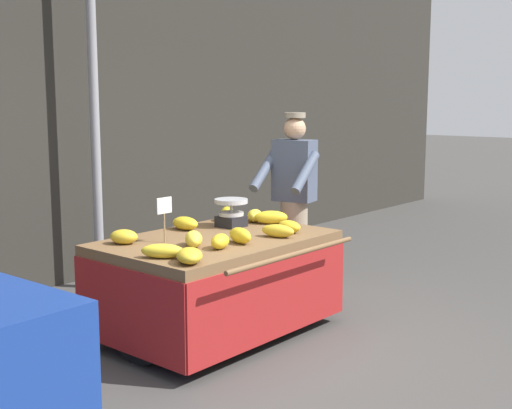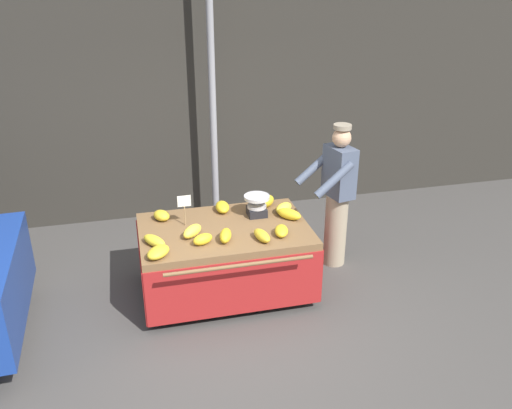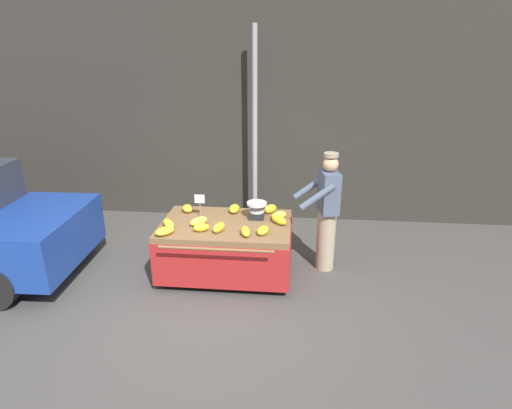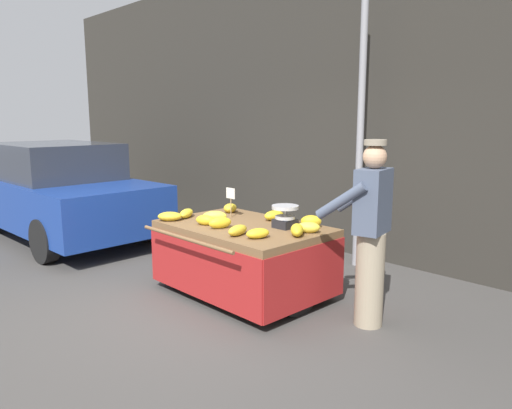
{
  "view_description": "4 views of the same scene",
  "coord_description": "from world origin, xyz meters",
  "px_view_note": "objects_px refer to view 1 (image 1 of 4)",
  "views": [
    {
      "loc": [
        -3.55,
        -2.82,
        1.83
      ],
      "look_at": [
        0.47,
        0.61,
        1.01
      ],
      "focal_mm": 47.49,
      "sensor_mm": 36.0,
      "label": 1
    },
    {
      "loc": [
        -0.74,
        -4.16,
        3.27
      ],
      "look_at": [
        0.53,
        0.89,
        0.94
      ],
      "focal_mm": 37.32,
      "sensor_mm": 36.0,
      "label": 2
    },
    {
      "loc": [
        1.08,
        -4.56,
        3.08
      ],
      "look_at": [
        0.56,
        0.82,
        1.04
      ],
      "focal_mm": 30.06,
      "sensor_mm": 36.0,
      "label": 3
    },
    {
      "loc": [
        3.88,
        -2.66,
        1.9
      ],
      "look_at": [
        0.28,
        0.8,
        1.01
      ],
      "focal_mm": 34.05,
      "sensor_mm": 36.0,
      "label": 4
    }
  ],
  "objects_px": {
    "weighing_scale": "(231,213)",
    "vendor_person": "(294,202)",
    "banana_bunch_9": "(190,256)",
    "banana_bunch_2": "(255,216)",
    "banana_bunch_11": "(185,223)",
    "banana_bunch_1": "(227,214)",
    "banana_bunch_5": "(194,239)",
    "street_pole": "(95,116)",
    "banana_bunch_7": "(240,236)",
    "banana_bunch_6": "(278,231)",
    "banana_cart": "(217,263)",
    "banana_bunch_10": "(289,226)",
    "banana_bunch_3": "(163,251)",
    "banana_bunch_8": "(271,217)",
    "banana_bunch_0": "(124,237)",
    "price_sign": "(164,210)",
    "banana_bunch_4": "(220,241)"
  },
  "relations": [
    {
      "from": "banana_cart",
      "to": "banana_bunch_6",
      "type": "distance_m",
      "value": 0.54
    },
    {
      "from": "banana_bunch_1",
      "to": "banana_bunch_5",
      "type": "height_order",
      "value": "banana_bunch_1"
    },
    {
      "from": "banana_bunch_6",
      "to": "banana_bunch_9",
      "type": "bearing_deg",
      "value": -175.08
    },
    {
      "from": "banana_bunch_1",
      "to": "banana_bunch_6",
      "type": "relative_size",
      "value": 0.8
    },
    {
      "from": "banana_bunch_8",
      "to": "banana_bunch_10",
      "type": "bearing_deg",
      "value": -118.68
    },
    {
      "from": "banana_bunch_7",
      "to": "banana_bunch_10",
      "type": "xyz_separation_m",
      "value": [
        0.57,
        -0.02,
        -0.01
      ]
    },
    {
      "from": "banana_bunch_10",
      "to": "price_sign",
      "type": "bearing_deg",
      "value": 153.37
    },
    {
      "from": "banana_bunch_6",
      "to": "vendor_person",
      "type": "distance_m",
      "value": 1.25
    },
    {
      "from": "banana_bunch_0",
      "to": "banana_bunch_6",
      "type": "height_order",
      "value": "banana_bunch_0"
    },
    {
      "from": "banana_bunch_2",
      "to": "banana_bunch_8",
      "type": "distance_m",
      "value": 0.18
    },
    {
      "from": "banana_bunch_11",
      "to": "banana_bunch_5",
      "type": "bearing_deg",
      "value": -128.24
    },
    {
      "from": "banana_bunch_9",
      "to": "street_pole",
      "type": "bearing_deg",
      "value": 67.44
    },
    {
      "from": "street_pole",
      "to": "price_sign",
      "type": "xyz_separation_m",
      "value": [
        -0.6,
        -1.64,
        -0.66
      ]
    },
    {
      "from": "banana_bunch_6",
      "to": "vendor_person",
      "type": "xyz_separation_m",
      "value": [
        1.06,
        0.66,
        0.04
      ]
    },
    {
      "from": "banana_bunch_0",
      "to": "banana_bunch_9",
      "type": "xyz_separation_m",
      "value": [
        -0.1,
        -0.8,
        -0.0
      ]
    },
    {
      "from": "banana_bunch_8",
      "to": "banana_bunch_11",
      "type": "distance_m",
      "value": 0.76
    },
    {
      "from": "banana_bunch_2",
      "to": "banana_bunch_8",
      "type": "bearing_deg",
      "value": -88.03
    },
    {
      "from": "banana_bunch_4",
      "to": "banana_bunch_11",
      "type": "relative_size",
      "value": 0.81
    },
    {
      "from": "weighing_scale",
      "to": "banana_bunch_1",
      "type": "bearing_deg",
      "value": 49.85
    },
    {
      "from": "banana_bunch_2",
      "to": "banana_bunch_5",
      "type": "relative_size",
      "value": 0.88
    },
    {
      "from": "weighing_scale",
      "to": "banana_bunch_9",
      "type": "height_order",
      "value": "weighing_scale"
    },
    {
      "from": "banana_bunch_1",
      "to": "banana_bunch_2",
      "type": "distance_m",
      "value": 0.24
    },
    {
      "from": "price_sign",
      "to": "banana_bunch_10",
      "type": "distance_m",
      "value": 1.05
    },
    {
      "from": "banana_bunch_4",
      "to": "banana_bunch_11",
      "type": "distance_m",
      "value": 0.78
    },
    {
      "from": "street_pole",
      "to": "banana_bunch_3",
      "type": "height_order",
      "value": "street_pole"
    },
    {
      "from": "street_pole",
      "to": "banana_bunch_6",
      "type": "distance_m",
      "value": 2.32
    },
    {
      "from": "weighing_scale",
      "to": "banana_bunch_2",
      "type": "xyz_separation_m",
      "value": [
        0.31,
        0.0,
        -0.06
      ]
    },
    {
      "from": "banana_bunch_7",
      "to": "banana_bunch_8",
      "type": "xyz_separation_m",
      "value": [
        0.76,
        0.33,
        -0.0
      ]
    },
    {
      "from": "banana_bunch_0",
      "to": "banana_bunch_5",
      "type": "xyz_separation_m",
      "value": [
        0.27,
        -0.46,
        0.0
      ]
    },
    {
      "from": "street_pole",
      "to": "banana_bunch_10",
      "type": "xyz_separation_m",
      "value": [
        0.32,
        -2.1,
        -0.86
      ]
    },
    {
      "from": "banana_bunch_2",
      "to": "banana_bunch_11",
      "type": "height_order",
      "value": "same"
    },
    {
      "from": "banana_cart",
      "to": "banana_bunch_1",
      "type": "height_order",
      "value": "banana_bunch_1"
    },
    {
      "from": "banana_bunch_9",
      "to": "banana_bunch_11",
      "type": "height_order",
      "value": "banana_bunch_11"
    },
    {
      "from": "banana_bunch_3",
      "to": "banana_bunch_11",
      "type": "distance_m",
      "value": 1.01
    },
    {
      "from": "banana_cart",
      "to": "banana_bunch_10",
      "type": "bearing_deg",
      "value": -29.68
    },
    {
      "from": "weighing_scale",
      "to": "vendor_person",
      "type": "bearing_deg",
      "value": 4.97
    },
    {
      "from": "banana_bunch_5",
      "to": "banana_bunch_10",
      "type": "xyz_separation_m",
      "value": [
        0.88,
        -0.19,
        -0.01
      ]
    },
    {
      "from": "weighing_scale",
      "to": "banana_bunch_9",
      "type": "relative_size",
      "value": 1.06
    },
    {
      "from": "banana_bunch_11",
      "to": "banana_bunch_1",
      "type": "bearing_deg",
      "value": 1.54
    },
    {
      "from": "banana_cart",
      "to": "banana_bunch_7",
      "type": "bearing_deg",
      "value": -98.46
    },
    {
      "from": "banana_cart",
      "to": "price_sign",
      "type": "relative_size",
      "value": 5.26
    },
    {
      "from": "banana_bunch_3",
      "to": "banana_bunch_8",
      "type": "bearing_deg",
      "value": 9.85
    },
    {
      "from": "banana_bunch_0",
      "to": "banana_bunch_5",
      "type": "distance_m",
      "value": 0.53
    },
    {
      "from": "banana_bunch_8",
      "to": "banana_bunch_1",
      "type": "bearing_deg",
      "value": 110.45
    },
    {
      "from": "street_pole",
      "to": "banana_cart",
      "type": "relative_size",
      "value": 1.88
    },
    {
      "from": "banana_bunch_2",
      "to": "vendor_person",
      "type": "height_order",
      "value": "vendor_person"
    },
    {
      "from": "banana_bunch_3",
      "to": "banana_bunch_6",
      "type": "distance_m",
      "value": 1.06
    },
    {
      "from": "banana_bunch_11",
      "to": "street_pole",
      "type": "bearing_deg",
      "value": 83.53
    },
    {
      "from": "street_pole",
      "to": "banana_bunch_7",
      "type": "height_order",
      "value": "street_pole"
    },
    {
      "from": "banana_bunch_7",
      "to": "banana_cart",
      "type": "bearing_deg",
      "value": 81.54
    }
  ]
}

